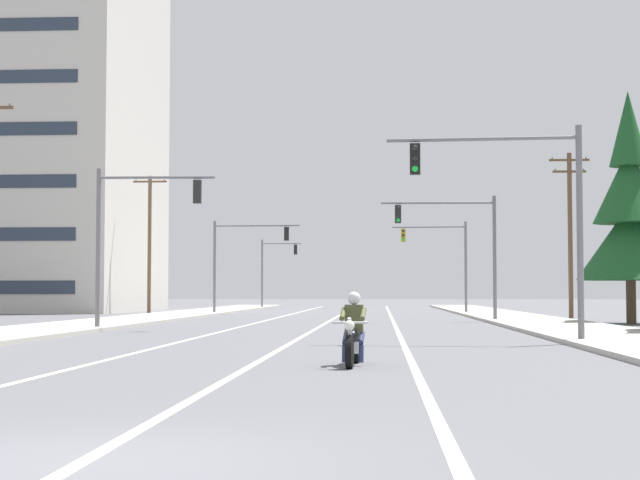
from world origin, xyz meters
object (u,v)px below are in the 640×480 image
(traffic_signal_mid_right, at_px, (461,237))
(traffic_signal_far_left, at_px, (273,264))
(traffic_signal_mid_left, at_px, (240,251))
(utility_pole_left_far, at_px, (150,241))
(traffic_signal_near_left, at_px, (132,224))
(utility_pole_right_far, at_px, (570,229))
(traffic_signal_far_right, at_px, (444,253))
(conifer_tree_right_verge_far, at_px, (630,216))
(traffic_signal_near_right, at_px, (522,198))
(motorcycle_with_rider, at_px, (353,336))

(traffic_signal_mid_right, relative_size, traffic_signal_far_left, 1.00)
(traffic_signal_mid_left, bearing_deg, utility_pole_left_far, 154.79)
(traffic_signal_mid_left, height_order, utility_pole_left_far, utility_pole_left_far)
(traffic_signal_mid_right, xyz_separation_m, utility_pole_left_far, (-20.07, 19.49, 0.89))
(traffic_signal_near_left, height_order, utility_pole_right_far, utility_pole_right_far)
(traffic_signal_mid_right, height_order, traffic_signal_far_right, same)
(traffic_signal_far_left, relative_size, conifer_tree_right_verge_far, 0.58)
(traffic_signal_near_right, distance_m, traffic_signal_mid_right, 20.71)
(traffic_signal_near_left, bearing_deg, utility_pole_left_far, 101.93)
(traffic_signal_mid_left, bearing_deg, traffic_signal_mid_right, -50.83)
(utility_pole_left_far, bearing_deg, conifer_tree_right_verge_far, -39.09)
(traffic_signal_near_right, height_order, traffic_signal_far_left, same)
(traffic_signal_mid_left, height_order, traffic_signal_far_right, same)
(traffic_signal_far_right, bearing_deg, traffic_signal_near_right, -90.42)
(motorcycle_with_rider, relative_size, conifer_tree_right_verge_far, 0.20)
(utility_pole_left_far, bearing_deg, utility_pole_right_far, -24.80)
(traffic_signal_near_left, distance_m, traffic_signal_far_left, 52.06)
(utility_pole_left_far, bearing_deg, traffic_signal_mid_left, -25.21)
(motorcycle_with_rider, height_order, traffic_signal_near_left, traffic_signal_near_left)
(traffic_signal_far_left, bearing_deg, conifer_tree_right_verge_far, -64.00)
(motorcycle_with_rider, xyz_separation_m, traffic_signal_mid_left, (-8.75, 45.89, 3.57))
(utility_pole_left_far, bearing_deg, traffic_signal_near_right, -63.40)
(traffic_signal_near_left, bearing_deg, motorcycle_with_rider, -63.40)
(traffic_signal_near_right, relative_size, traffic_signal_near_left, 1.00)
(utility_pole_right_far, xyz_separation_m, utility_pole_left_far, (-26.73, 12.35, 0.04))
(conifer_tree_right_verge_far, bearing_deg, utility_pole_left_far, 140.91)
(traffic_signal_near_right, bearing_deg, utility_pole_left_far, 116.60)
(motorcycle_with_rider, bearing_deg, traffic_signal_mid_right, 81.32)
(traffic_signal_near_right, height_order, utility_pole_right_far, utility_pole_right_far)
(utility_pole_left_far, bearing_deg, traffic_signal_near_left, -78.07)
(traffic_signal_mid_right, xyz_separation_m, utility_pole_right_far, (6.66, 7.14, 0.84))
(traffic_signal_far_left, height_order, utility_pole_left_far, utility_pole_left_far)
(utility_pole_right_far, bearing_deg, motorcycle_with_rider, -106.92)
(motorcycle_with_rider, bearing_deg, utility_pole_left_far, 107.58)
(motorcycle_with_rider, distance_m, traffic_signal_far_right, 48.19)
(traffic_signal_near_left, bearing_deg, traffic_signal_near_right, -33.66)
(utility_pole_right_far, height_order, utility_pole_left_far, utility_pole_left_far)
(motorcycle_with_rider, distance_m, traffic_signal_mid_right, 30.15)
(conifer_tree_right_verge_far, bearing_deg, traffic_signal_near_left, -157.23)
(traffic_signal_far_left, bearing_deg, traffic_signal_mid_right, -71.35)
(traffic_signal_near_left, relative_size, traffic_signal_far_left, 1.00)
(traffic_signal_far_left, bearing_deg, traffic_signal_near_right, -77.37)
(motorcycle_with_rider, xyz_separation_m, traffic_signal_far_left, (-9.10, 69.96, 3.43))
(traffic_signal_mid_left, distance_m, utility_pole_right_far, 21.95)
(traffic_signal_mid_left, distance_m, conifer_tree_right_verge_far, 28.27)
(utility_pole_right_far, bearing_deg, traffic_signal_near_right, -103.31)
(traffic_signal_near_left, bearing_deg, conifer_tree_right_verge_far, 22.77)
(traffic_signal_mid_right, bearing_deg, utility_pole_right_far, 47.00)
(traffic_signal_mid_right, relative_size, utility_pole_right_far, 0.67)
(traffic_signal_near_right, bearing_deg, traffic_signal_mid_left, 109.82)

